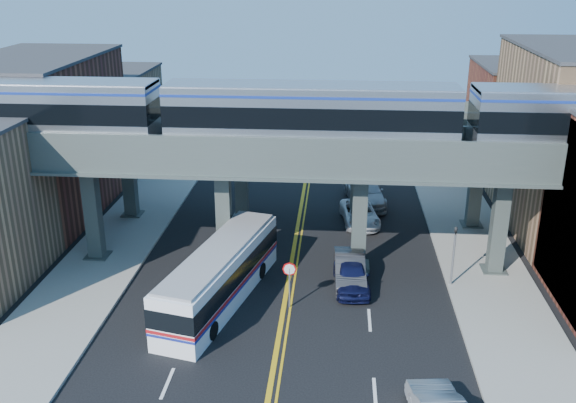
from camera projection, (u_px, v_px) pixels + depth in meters
name	position (u px, v px, depth m)	size (l,w,h in m)	color
ground	(279.00, 338.00, 31.35)	(120.00, 120.00, 0.00)	black
sidewalk_west	(117.00, 244.00, 41.51)	(5.00, 70.00, 0.16)	gray
sidewalk_east	(478.00, 256.00, 39.79)	(5.00, 70.00, 0.16)	gray
building_west_b	(41.00, 137.00, 45.73)	(8.00, 14.00, 11.00)	brown
building_west_c	(106.00, 116.00, 58.39)	(8.00, 10.00, 8.00)	#A47B55
building_east_b	(576.00, 141.00, 42.78)	(8.00, 14.00, 12.00)	#A47B55
building_east_c	(522.00, 119.00, 55.44)	(8.00, 10.00, 9.00)	brown
mural_panel	(572.00, 226.00, 32.32)	(0.10, 9.50, 9.50)	teal
elevated_viaduct_near	(291.00, 163.00, 36.54)	(52.00, 3.60, 7.40)	#3C4642
elevated_viaduct_far	(299.00, 132.00, 43.07)	(52.00, 3.60, 7.40)	#3C4642
transit_train	(311.00, 113.00, 35.44)	(49.77, 3.12, 3.64)	black
stop_sign	(290.00, 278.00, 33.51)	(0.76, 0.09, 2.63)	slate
traffic_signal	(454.00, 250.00, 35.45)	(0.15, 0.18, 4.10)	slate
transit_bus	(220.00, 276.00, 34.26)	(5.10, 11.61, 2.92)	white
car_lane_a	(351.00, 274.00, 35.95)	(1.89, 4.69, 1.60)	#0E1236
car_lane_b	(350.00, 269.00, 36.51)	(1.70, 4.89, 1.61)	#2B2B2D
car_lane_c	(360.00, 214.00, 44.83)	(2.32, 5.03, 1.40)	white
car_lane_d	(365.00, 191.00, 48.58)	(2.60, 6.39, 1.85)	#AFAFB4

